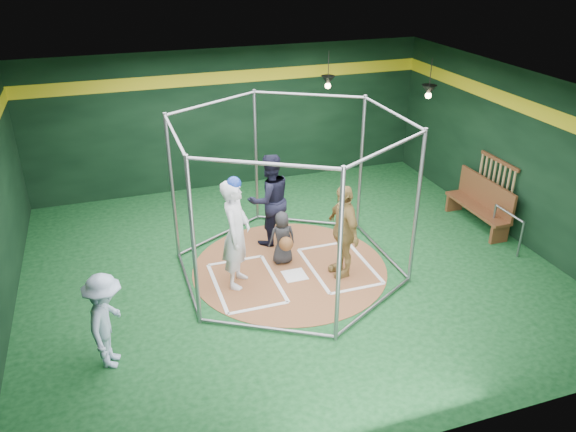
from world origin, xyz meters
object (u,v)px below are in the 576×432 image
object	(u,v)px
batter_figure	(236,233)
umpire	(270,200)
visitor_leopard	(343,231)
dugout_bench	(481,202)

from	to	relation	value
batter_figure	umpire	size ratio (longest dim) A/B	1.09
umpire	visitor_leopard	bearing A→B (deg)	110.72
batter_figure	visitor_leopard	xyz separation A→B (m)	(1.97, -0.28, -0.15)
visitor_leopard	umpire	xyz separation A→B (m)	(-0.94, 1.61, 0.07)
umpire	dugout_bench	xyz separation A→B (m)	(4.68, -0.73, -0.44)
batter_figure	visitor_leopard	distance (m)	2.00
batter_figure	dugout_bench	world-z (taller)	batter_figure
visitor_leopard	umpire	size ratio (longest dim) A/B	0.93
batter_figure	umpire	bearing A→B (deg)	52.07
batter_figure	visitor_leopard	size ratio (longest dim) A/B	1.18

